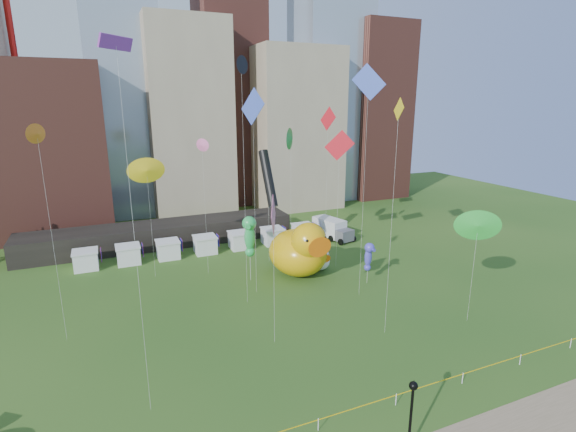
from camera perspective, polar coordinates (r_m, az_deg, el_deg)
name	(u,v)px	position (r m, az deg, el deg)	size (l,w,h in m)	color
ground	(318,430)	(30.81, 3.99, -26.34)	(160.00, 160.00, 0.00)	#224C17
skyline	(175,95)	(82.59, -14.68, 15.20)	(101.00, 23.00, 68.00)	brown
pavilion	(162,234)	(65.57, -16.30, -2.31)	(38.00, 6.00, 3.20)	black
vendor_tents	(205,245)	(60.82, -10.83, -3.79)	(33.24, 2.80, 2.40)	white
caution_tape	(318,421)	(30.37, 4.02, -25.37)	(50.00, 0.06, 0.90)	white
big_duck	(300,250)	(51.44, 1.59, -4.50)	(7.46, 9.49, 7.03)	#E0A50B
small_duck	(319,259)	(53.84, 4.06, -5.70)	(2.91, 3.94, 3.05)	white
seahorse_green	(250,233)	(49.34, -5.05, -2.25)	(2.12, 2.35, 7.79)	silver
seahorse_purple	(369,255)	(50.01, 10.58, -5.01)	(1.23, 1.49, 4.89)	silver
lamppost	(411,409)	(28.35, 15.95, -23.25)	(0.52, 0.52, 4.96)	black
box_truck	(332,228)	(66.42, 5.78, -1.64)	(4.08, 7.29, 2.93)	silver
kite_0	(339,147)	(52.29, 6.78, 9.06)	(2.82, 2.35, 17.05)	silver
kite_1	(202,146)	(50.42, -11.27, 9.06)	(0.82, 1.39, 16.24)	silver
kite_2	(241,66)	(41.69, -6.17, 19.01)	(1.25, 1.34, 24.30)	silver
kite_3	(478,226)	(42.54, 23.75, -1.19)	(2.57, 1.76, 10.84)	silver
kite_4	(147,171)	(51.29, -18.13, 5.71)	(2.87, 0.86, 14.20)	silver
kite_5	(253,109)	(44.07, -4.66, 13.85)	(1.27, 3.44, 21.61)	silver
kite_6	(37,135)	(39.20, -30.16, 9.23)	(0.93, 1.44, 18.64)	silver
kite_7	(116,49)	(26.90, -21.67, 19.79)	(1.95, 1.98, 23.73)	silver
kite_8	(328,121)	(61.31, 5.29, 12.41)	(0.68, 3.23, 19.62)	silver
kite_9	(273,217)	(34.79, -1.94, -0.12)	(1.66, 3.26, 13.19)	silver
kite_10	(268,179)	(54.31, -2.63, 4.95)	(1.39, 4.19, 14.48)	silver
kite_11	(291,139)	(53.97, 0.39, 10.12)	(1.80, 2.37, 17.16)	silver
kite_12	(398,121)	(36.34, 14.30, 12.01)	(0.41, 1.77, 20.59)	silver
kite_13	(368,86)	(44.01, 10.55, 16.51)	(2.13, 2.76, 23.80)	silver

